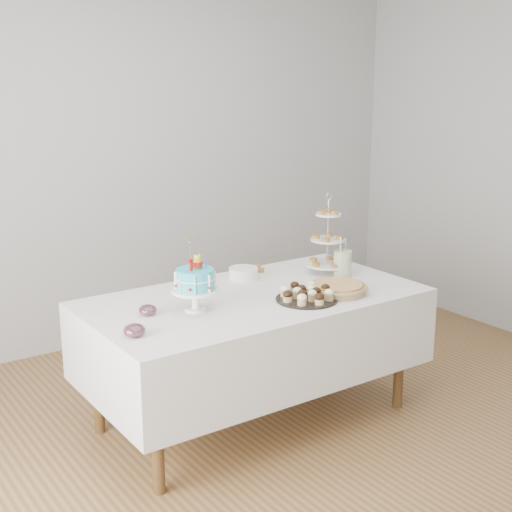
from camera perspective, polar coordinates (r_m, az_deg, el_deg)
floor at (r=4.15m, az=2.27°, el=-14.43°), size 5.00×5.00×0.00m
walls at (r=3.69m, az=2.49°, el=4.26°), size 5.04×4.04×2.70m
table at (r=4.14m, az=-0.16°, el=-6.18°), size 1.92×1.02×0.77m
birthday_cake at (r=3.79m, az=-4.86°, el=-2.84°), size 0.26×0.26×0.39m
cupcake_tray at (r=3.98m, az=4.09°, el=-3.02°), size 0.35×0.35×0.08m
pie at (r=4.13m, az=6.54°, el=-2.55°), size 0.34×0.34×0.05m
tiered_stand at (r=4.48m, az=5.77°, el=1.28°), size 0.26×0.26×0.51m
plate_stack at (r=4.38m, az=-1.01°, el=-1.39°), size 0.18×0.18×0.07m
pastry_plate at (r=4.51m, az=-0.44°, el=-1.17°), size 0.24×0.24×0.04m
jam_bowl_a at (r=3.49m, az=-9.72°, el=-5.90°), size 0.11×0.11×0.06m
jam_bowl_b at (r=3.78m, az=-8.66°, el=-4.30°), size 0.10×0.10×0.06m
utensil_pitcher at (r=4.46m, az=6.95°, el=-0.50°), size 0.12×0.11×0.25m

